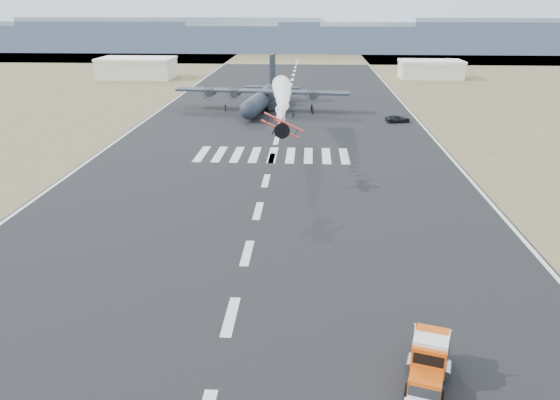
# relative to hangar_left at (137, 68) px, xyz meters

# --- Properties ---
(ground) EXTENTS (500.00, 500.00, 0.00)m
(ground) POSITION_rel_hangar_left_xyz_m (52.00, -145.00, -3.41)
(ground) COLOR black
(ground) RESTS_ON ground
(scrub_far) EXTENTS (500.00, 80.00, 0.00)m
(scrub_far) POSITION_rel_hangar_left_xyz_m (52.00, 85.00, -3.41)
(scrub_far) COLOR brown
(scrub_far) RESTS_ON ground
(runway_markings) EXTENTS (60.00, 260.00, 0.01)m
(runway_markings) POSITION_rel_hangar_left_xyz_m (52.00, -85.00, -3.40)
(runway_markings) COLOR silver
(runway_markings) RESTS_ON ground
(ridge_seg_b) EXTENTS (150.00, 50.00, 15.00)m
(ridge_seg_b) POSITION_rel_hangar_left_xyz_m (-78.00, 115.00, 4.09)
(ridge_seg_b) COLOR #8697AB
(ridge_seg_b) RESTS_ON ground
(ridge_seg_c) EXTENTS (150.00, 50.00, 17.00)m
(ridge_seg_c) POSITION_rel_hangar_left_xyz_m (-13.00, 115.00, 5.09)
(ridge_seg_c) COLOR #8697AB
(ridge_seg_c) RESTS_ON ground
(ridge_seg_d) EXTENTS (150.00, 50.00, 13.00)m
(ridge_seg_d) POSITION_rel_hangar_left_xyz_m (52.00, 115.00, 3.09)
(ridge_seg_d) COLOR #8697AB
(ridge_seg_d) RESTS_ON ground
(ridge_seg_e) EXTENTS (150.00, 50.00, 15.00)m
(ridge_seg_e) POSITION_rel_hangar_left_xyz_m (117.00, 115.00, 4.09)
(ridge_seg_e) COLOR #8697AB
(ridge_seg_e) RESTS_ON ground
(ridge_seg_f) EXTENTS (150.00, 50.00, 17.00)m
(ridge_seg_f) POSITION_rel_hangar_left_xyz_m (182.00, 115.00, 5.09)
(ridge_seg_f) COLOR #8697AB
(ridge_seg_f) RESTS_ON ground
(hangar_left) EXTENTS (24.50, 14.50, 6.70)m
(hangar_left) POSITION_rel_hangar_left_xyz_m (0.00, 0.00, 0.00)
(hangar_left) COLOR beige
(hangar_left) RESTS_ON ground
(hangar_right) EXTENTS (20.50, 12.50, 5.90)m
(hangar_right) POSITION_rel_hangar_left_xyz_m (98.00, 5.00, -0.40)
(hangar_right) COLOR beige
(hangar_right) RESTS_ON ground
(semi_truck) EXTENTS (4.02, 7.38, 3.25)m
(semi_truck) POSITION_rel_hangar_left_xyz_m (66.51, -152.05, -1.81)
(semi_truck) COLOR black
(semi_truck) RESTS_ON ground
(aerobatic_biplane) EXTENTS (5.27, 5.19, 3.73)m
(aerobatic_biplane) POSITION_rel_hangar_left_xyz_m (54.38, -112.24, 5.28)
(aerobatic_biplane) COLOR red
(smoke_trail) EXTENTS (3.78, 35.69, 3.64)m
(smoke_trail) POSITION_rel_hangar_left_xyz_m (52.97, -83.38, 5.55)
(smoke_trail) COLOR white
(transport_aircraft) EXTENTS (41.03, 33.69, 11.84)m
(transport_aircraft) POSITION_rel_hangar_left_xyz_m (47.04, -53.88, -0.36)
(transport_aircraft) COLOR #232834
(transport_aircraft) RESTS_ON ground
(support_vehicle) EXTENTS (5.66, 3.52, 1.46)m
(support_vehicle) POSITION_rel_hangar_left_xyz_m (76.86, -67.09, -2.68)
(support_vehicle) COLOR black
(support_vehicle) RESTS_ON ground
(crew_a) EXTENTS (0.76, 0.73, 1.61)m
(crew_a) POSITION_rel_hangar_left_xyz_m (58.78, -60.22, -2.60)
(crew_a) COLOR black
(crew_a) RESTS_ON ground
(crew_b) EXTENTS (1.04, 1.05, 1.88)m
(crew_b) POSITION_rel_hangar_left_xyz_m (58.52, -57.24, -2.47)
(crew_b) COLOR black
(crew_b) RESTS_ON ground
(crew_c) EXTENTS (0.67, 1.21, 1.78)m
(crew_c) POSITION_rel_hangar_left_xyz_m (38.48, -58.43, -2.52)
(crew_c) COLOR black
(crew_c) RESTS_ON ground
(crew_d) EXTENTS (0.85, 1.18, 1.82)m
(crew_d) POSITION_rel_hangar_left_xyz_m (44.57, -59.36, -2.50)
(crew_d) COLOR black
(crew_d) RESTS_ON ground
(crew_e) EXTENTS (0.90, 0.88, 1.60)m
(crew_e) POSITION_rel_hangar_left_xyz_m (44.07, -61.40, -2.61)
(crew_e) COLOR black
(crew_e) RESTS_ON ground
(crew_f) EXTENTS (1.16, 1.76, 1.81)m
(crew_f) POSITION_rel_hangar_left_xyz_m (43.45, -58.72, -2.50)
(crew_f) COLOR black
(crew_f) RESTS_ON ground
(crew_g) EXTENTS (0.77, 0.74, 1.65)m
(crew_g) POSITION_rel_hangar_left_xyz_m (54.40, -63.80, -2.58)
(crew_g) COLOR black
(crew_g) RESTS_ON ground
(crew_h) EXTENTS (0.93, 0.73, 1.68)m
(crew_h) POSITION_rel_hangar_left_xyz_m (45.95, -57.82, -2.57)
(crew_h) COLOR black
(crew_h) RESTS_ON ground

